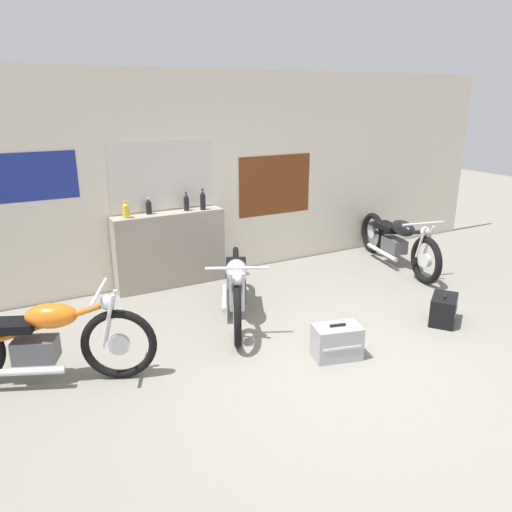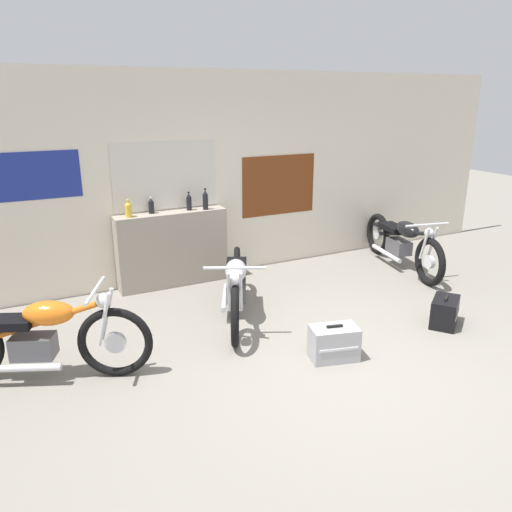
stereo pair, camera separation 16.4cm
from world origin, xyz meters
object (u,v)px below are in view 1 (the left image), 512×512
motorcycle_black (397,240)px  motorcycle_orange (42,339)px  hard_case_black (443,309)px  motorcycle_silver (236,284)px  bottle_right_center (203,200)px  bottle_leftmost (126,210)px  hard_case_silver (337,342)px  bottle_left_center (149,207)px  bottle_center (186,202)px

motorcycle_black → motorcycle_orange: motorcycle_orange is taller
motorcycle_orange → hard_case_black: bearing=-11.6°
motorcycle_silver → motorcycle_orange: 2.16m
bottle_right_center → motorcycle_black: bottle_right_center is taller
bottle_leftmost → motorcycle_orange: bottle_leftmost is taller
motorcycle_silver → hard_case_silver: bearing=-71.4°
bottle_left_center → bottle_center: bottle_center is taller
hard_case_black → bottle_leftmost: bearing=137.9°
motorcycle_black → motorcycle_silver: 2.96m
motorcycle_silver → bottle_right_center: bearing=83.0°
motorcycle_black → hard_case_silver: motorcycle_black is taller
bottle_leftmost → motorcycle_black: 3.94m
bottle_left_center → bottle_right_center: size_ratio=0.76×
bottle_left_center → hard_case_silver: size_ratio=0.42×
bottle_center → bottle_leftmost: bearing=-177.7°
bottle_right_center → motorcycle_black: (2.76, -0.83, -0.73)m
bottle_center → motorcycle_orange: size_ratio=0.13×
bottle_left_center → motorcycle_orange: 2.49m
bottle_center → motorcycle_silver: bearing=-87.8°
bottle_leftmost → bottle_center: bearing=2.3°
bottle_center → bottle_right_center: bottle_right_center is taller
bottle_center → hard_case_black: bottle_center is taller
motorcycle_orange → hard_case_silver: size_ratio=3.62×
hard_case_silver → hard_case_black: bearing=2.1°
bottle_center → motorcycle_black: bottle_center is taller
bottle_leftmost → bottle_left_center: (0.31, 0.07, -0.00)m
bottle_right_center → motorcycle_silver: size_ratio=0.15×
bottle_right_center → motorcycle_silver: bearing=-97.0°
bottle_leftmost → hard_case_black: (2.86, -2.58, -0.95)m
motorcycle_silver → hard_case_black: motorcycle_silver is taller
motorcycle_silver → bottle_center: bearing=92.2°
bottle_leftmost → motorcycle_orange: size_ratio=0.12×
bottle_right_center → hard_case_silver: bearing=-83.8°
bottle_left_center → motorcycle_black: 3.66m
bottle_left_center → bottle_right_center: (0.71, -0.10, 0.03)m
bottle_left_center → motorcycle_black: bottle_left_center is taller
motorcycle_orange → motorcycle_black: bearing=10.0°
bottle_left_center → motorcycle_black: (3.47, -0.93, -0.70)m
bottle_center → bottle_left_center: bearing=175.4°
motorcycle_black → hard_case_black: bearing=-118.2°
motorcycle_black → bottle_left_center: bearing=165.1°
hard_case_silver → bottle_center: bearing=100.5°
motorcycle_silver → motorcycle_black: bearing=9.2°
bottle_left_center → motorcycle_orange: bottle_left_center is taller
bottle_center → hard_case_silver: 2.88m
bottle_left_center → bottle_right_center: bottle_right_center is taller
bottle_center → bottle_right_center: (0.21, -0.06, 0.02)m
motorcycle_silver → motorcycle_orange: bearing=-168.9°
bottle_right_center → motorcycle_orange: bearing=-143.1°
bottle_left_center → bottle_center: bearing=-4.6°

